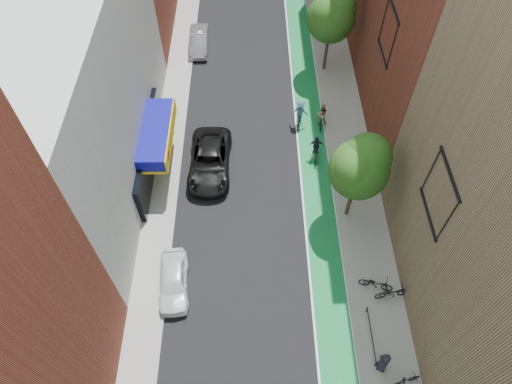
{
  "coord_description": "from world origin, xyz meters",
  "views": [
    {
      "loc": [
        -0.2,
        -5.71,
        23.63
      ],
      "look_at": [
        0.0,
        10.7,
        1.5
      ],
      "focal_mm": 32.0,
      "sensor_mm": 36.0,
      "label": 1
    }
  ],
  "objects_px": {
    "cyclist_lane_mid": "(316,150)",
    "parked_car_black": "(210,161)",
    "pedestrian": "(384,362)",
    "cyclist_lane_far": "(300,114)",
    "parked_car_white": "(173,281)",
    "cyclist_lane_near": "(321,117)",
    "parked_car_silver": "(199,41)"
  },
  "relations": [
    {
      "from": "parked_car_black",
      "to": "cyclist_lane_mid",
      "type": "height_order",
      "value": "cyclist_lane_mid"
    },
    {
      "from": "cyclist_lane_mid",
      "to": "parked_car_black",
      "type": "bearing_deg",
      "value": 10.27
    },
    {
      "from": "parked_car_white",
      "to": "pedestrian",
      "type": "distance_m",
      "value": 11.62
    },
    {
      "from": "parked_car_silver",
      "to": "pedestrian",
      "type": "height_order",
      "value": "pedestrian"
    },
    {
      "from": "parked_car_black",
      "to": "pedestrian",
      "type": "bearing_deg",
      "value": -54.03
    },
    {
      "from": "parked_car_white",
      "to": "cyclist_lane_near",
      "type": "bearing_deg",
      "value": 48.14
    },
    {
      "from": "cyclist_lane_far",
      "to": "cyclist_lane_mid",
      "type": "bearing_deg",
      "value": 119.65
    },
    {
      "from": "parked_car_white",
      "to": "cyclist_lane_far",
      "type": "height_order",
      "value": "cyclist_lane_far"
    },
    {
      "from": "parked_car_black",
      "to": "cyclist_lane_mid",
      "type": "bearing_deg",
      "value": 8.38
    },
    {
      "from": "parked_car_black",
      "to": "parked_car_silver",
      "type": "bearing_deg",
      "value": 97.87
    },
    {
      "from": "parked_car_silver",
      "to": "pedestrian",
      "type": "distance_m",
      "value": 28.37
    },
    {
      "from": "cyclist_lane_mid",
      "to": "pedestrian",
      "type": "xyz_separation_m",
      "value": [
        2.01,
        -13.97,
        0.24
      ]
    },
    {
      "from": "parked_car_silver",
      "to": "cyclist_lane_mid",
      "type": "relative_size",
      "value": 2.13
    },
    {
      "from": "parked_car_silver",
      "to": "cyclist_lane_mid",
      "type": "height_order",
      "value": "cyclist_lane_mid"
    },
    {
      "from": "cyclist_lane_mid",
      "to": "cyclist_lane_far",
      "type": "xyz_separation_m",
      "value": [
        -0.87,
        3.17,
        0.27
      ]
    },
    {
      "from": "parked_car_white",
      "to": "pedestrian",
      "type": "relative_size",
      "value": 2.47
    },
    {
      "from": "parked_car_silver",
      "to": "parked_car_black",
      "type": "bearing_deg",
      "value": -84.19
    },
    {
      "from": "cyclist_lane_near",
      "to": "pedestrian",
      "type": "height_order",
      "value": "cyclist_lane_near"
    },
    {
      "from": "parked_car_black",
      "to": "parked_car_silver",
      "type": "height_order",
      "value": "parked_car_black"
    },
    {
      "from": "parked_car_black",
      "to": "cyclist_lane_far",
      "type": "relative_size",
      "value": 2.66
    },
    {
      "from": "cyclist_lane_far",
      "to": "parked_car_silver",
      "type": "bearing_deg",
      "value": -35.54
    },
    {
      "from": "parked_car_black",
      "to": "cyclist_lane_near",
      "type": "bearing_deg",
      "value": 27.79
    },
    {
      "from": "cyclist_lane_mid",
      "to": "cyclist_lane_near",
      "type": "bearing_deg",
      "value": -98.87
    },
    {
      "from": "cyclist_lane_mid",
      "to": "cyclist_lane_far",
      "type": "distance_m",
      "value": 3.3
    },
    {
      "from": "parked_car_white",
      "to": "parked_car_silver",
      "type": "bearing_deg",
      "value": 84.92
    },
    {
      "from": "parked_car_white",
      "to": "parked_car_silver",
      "type": "xyz_separation_m",
      "value": [
        0.04,
        21.76,
        0.02
      ]
    },
    {
      "from": "cyclist_lane_mid",
      "to": "cyclist_lane_far",
      "type": "relative_size",
      "value": 0.9
    },
    {
      "from": "parked_car_white",
      "to": "cyclist_lane_near",
      "type": "relative_size",
      "value": 1.88
    },
    {
      "from": "parked_car_black",
      "to": "parked_car_silver",
      "type": "xyz_separation_m",
      "value": [
        -1.56,
        13.23,
        -0.11
      ]
    },
    {
      "from": "parked_car_white",
      "to": "parked_car_black",
      "type": "xyz_separation_m",
      "value": [
        1.6,
        8.53,
        0.13
      ]
    },
    {
      "from": "parked_car_black",
      "to": "parked_car_white",
      "type": "bearing_deg",
      "value": -99.47
    },
    {
      "from": "cyclist_lane_near",
      "to": "cyclist_lane_mid",
      "type": "height_order",
      "value": "cyclist_lane_near"
    }
  ]
}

